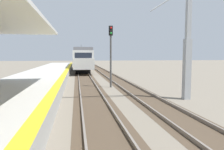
# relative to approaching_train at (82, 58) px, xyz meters

# --- Properties ---
(station_platform) EXTENTS (5.00, 80.00, 0.91)m
(station_platform) POSITION_rel_approaching_train_xyz_m (-4.40, -24.32, -1.73)
(station_platform) COLOR #B7B5AD
(station_platform) RESTS_ON ground
(track_pair_nearest_platform) EXTENTS (2.34, 120.00, 0.16)m
(track_pair_nearest_platform) POSITION_rel_approaching_train_xyz_m (-0.00, -20.32, -2.13)
(track_pair_nearest_platform) COLOR #4C3D2D
(track_pair_nearest_platform) RESTS_ON ground
(track_pair_middle) EXTENTS (2.34, 120.00, 0.16)m
(track_pair_middle) POSITION_rel_approaching_train_xyz_m (3.40, -20.32, -2.13)
(track_pair_middle) COLOR #4C3D2D
(track_pair_middle) RESTS_ON ground
(approaching_train) EXTENTS (2.93, 19.60, 4.76)m
(approaching_train) POSITION_rel_approaching_train_xyz_m (0.00, 0.00, 0.00)
(approaching_train) COLOR silver
(approaching_train) RESTS_ON ground
(rail_signal_post) EXTENTS (0.32, 0.34, 5.20)m
(rail_signal_post) POSITION_rel_approaching_train_xyz_m (1.93, -20.24, 1.02)
(rail_signal_post) COLOR #4C4C4C
(rail_signal_post) RESTS_ON ground
(catenary_pylon_far_side) EXTENTS (5.00, 0.40, 7.50)m
(catenary_pylon_far_side) POSITION_rel_approaching_train_xyz_m (5.49, -25.98, 1.43)
(catenary_pylon_far_side) COLOR #9EA3A8
(catenary_pylon_far_side) RESTS_ON ground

